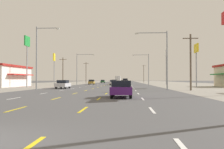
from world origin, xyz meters
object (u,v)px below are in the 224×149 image
at_px(sedan_far_left_near, 63,84).
at_px(pole_sign_right_row_1, 196,53).
at_px(sedan_center_turn_midfar, 113,82).
at_px(streetlight_right_row_0, 163,55).
at_px(sedan_inner_right_mid, 125,83).
at_px(streetlight_right_row_1, 147,67).
at_px(pole_sign_left_row_2, 54,61).
at_px(pole_sign_right_row_2, 166,57).
at_px(sedan_far_left_distant_a, 103,81).
at_px(streetlight_left_row_1, 79,66).
at_px(hatchback_far_left_far, 92,82).
at_px(pole_sign_left_row_1, 27,47).
at_px(sedan_inner_right_nearest, 121,89).
at_px(streetlight_left_row_0, 39,53).
at_px(suv_inner_right_farthest, 125,81).
at_px(hatchback_center_turn_farther, 114,82).
at_px(box_truck_center_turn_distant_b, 118,79).

distance_m(sedan_far_left_near, pole_sign_right_row_1, 25.67).
xyz_separation_m(sedan_center_turn_midfar, streetlight_right_row_0, (9.45, -33.70, 4.58)).
height_order(sedan_inner_right_mid, sedan_center_turn_midfar, same).
distance_m(sedan_center_turn_midfar, streetlight_right_row_1, 10.54).
xyz_separation_m(pole_sign_left_row_2, pole_sign_right_row_2, (33.15, 5.14, 1.64)).
relative_size(pole_sign_right_row_2, streetlight_right_row_1, 1.23).
height_order(sedan_far_left_distant_a, streetlight_left_row_1, streetlight_left_row_1).
height_order(sedan_center_turn_midfar, pole_sign_left_row_2, pole_sign_left_row_2).
distance_m(hatchback_far_left_far, streetlight_right_row_1, 19.06).
relative_size(pole_sign_left_row_1, pole_sign_right_row_2, 0.99).
bearing_deg(pole_sign_left_row_1, streetlight_left_row_1, 69.83).
xyz_separation_m(sedan_inner_right_nearest, sedan_inner_right_mid, (0.01, 40.18, 0.00)).
height_order(pole_sign_right_row_1, streetlight_right_row_0, streetlight_right_row_0).
bearing_deg(hatchback_far_left_far, pole_sign_left_row_2, -145.76).
distance_m(pole_sign_left_row_1, streetlight_left_row_0, 14.83).
bearing_deg(streetlight_right_row_0, hatchback_far_left_far, 112.16).
bearing_deg(pole_sign_right_row_1, pole_sign_left_row_1, 175.69).
height_order(pole_sign_left_row_1, pole_sign_right_row_1, pole_sign_left_row_1).
relative_size(pole_sign_left_row_2, streetlight_right_row_0, 1.03).
relative_size(suv_inner_right_farthest, streetlight_left_row_1, 0.55).
xyz_separation_m(hatchback_far_left_far, pole_sign_left_row_2, (-10.07, -6.85, 6.06)).
distance_m(pole_sign_left_row_2, pole_sign_right_row_2, 33.59).
bearing_deg(sedan_center_turn_midfar, sedan_inner_right_mid, -71.76).
relative_size(hatchback_center_turn_farther, sedan_far_left_distant_a, 0.87).
height_order(hatchback_center_turn_farther, pole_sign_right_row_1, pole_sign_right_row_1).
xyz_separation_m(box_truck_center_turn_distant_b, pole_sign_left_row_2, (-16.87, -50.26, 5.01)).
bearing_deg(streetlight_right_row_0, suv_inner_right_farthest, 95.89).
xyz_separation_m(hatchback_far_left_far, pole_sign_left_row_1, (-9.75, -27.94, 7.52)).
distance_m(streetlight_left_row_0, streetlight_left_row_1, 32.57).
xyz_separation_m(sedan_center_turn_midfar, pole_sign_right_row_1, (17.19, -23.45, 5.79)).
distance_m(hatchback_far_left_far, pole_sign_left_row_1, 30.53).
relative_size(sedan_inner_right_nearest, box_truck_center_turn_distant_b, 0.62).
bearing_deg(pole_sign_left_row_2, sedan_center_turn_midfar, -0.68).
relative_size(hatchback_center_turn_farther, pole_sign_left_row_2, 0.42).
relative_size(suv_inner_right_farthest, pole_sign_right_row_1, 0.58).
distance_m(suv_inner_right_farthest, pole_sign_left_row_1, 50.94).
height_order(suv_inner_right_farthest, pole_sign_right_row_2, pole_sign_right_row_2).
relative_size(sedan_far_left_near, sedan_inner_right_mid, 1.00).
bearing_deg(sedan_far_left_distant_a, box_truck_center_turn_distant_b, 36.71).
xyz_separation_m(sedan_far_left_distant_a, pole_sign_left_row_2, (-10.04, -45.16, 6.09)).
height_order(pole_sign_right_row_1, streetlight_right_row_1, streetlight_right_row_1).
height_order(pole_sign_left_row_2, pole_sign_right_row_2, pole_sign_right_row_2).
distance_m(sedan_inner_right_mid, pole_sign_right_row_1, 19.81).
height_order(box_truck_center_turn_distant_b, pole_sign_right_row_1, pole_sign_right_row_1).
bearing_deg(pole_sign_right_row_2, sedan_center_turn_midfar, -161.47).
relative_size(box_truck_center_turn_distant_b, streetlight_right_row_0, 0.80).
bearing_deg(pole_sign_right_row_1, sedan_far_left_near, -166.04).
xyz_separation_m(sedan_far_left_near, streetlight_right_row_0, (16.54, -4.21, 4.58)).
xyz_separation_m(sedan_inner_right_mid, box_truck_center_turn_distant_b, (-3.78, 60.88, 1.08)).
distance_m(suv_inner_right_farthest, pole_sign_left_row_2, 32.95).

